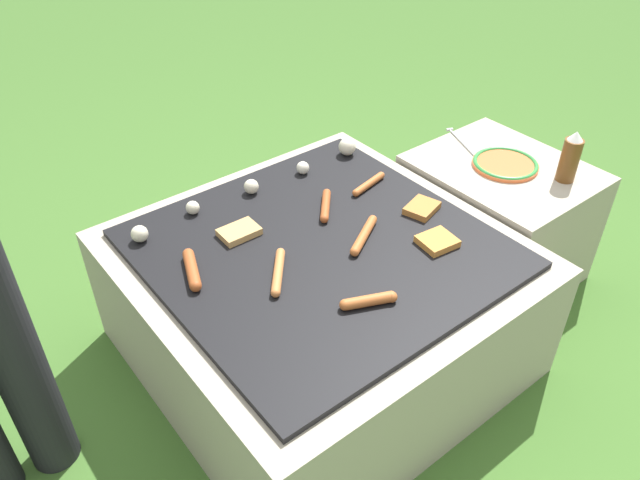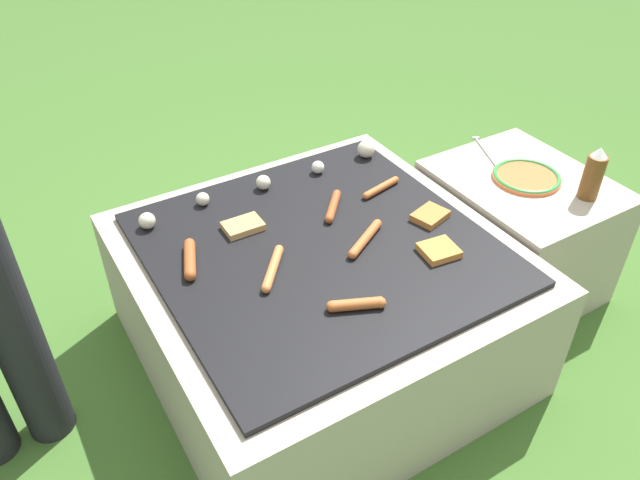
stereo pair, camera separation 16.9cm
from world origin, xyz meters
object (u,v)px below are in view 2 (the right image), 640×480
Objects in this scene: sausage_front_center at (365,239)px; condiment_bottle at (593,174)px; fork_utensil at (485,150)px; plate_colorful at (527,177)px.

condiment_bottle is (0.71, -0.16, 0.07)m from sausage_front_center.
fork_utensil is at bearing 100.50° from condiment_bottle.
plate_colorful is 1.26× the size of condiment_bottle.
plate_colorful is at bearing 115.78° from condiment_bottle.
condiment_bottle is (0.08, -0.17, 0.07)m from plate_colorful.
condiment_bottle reaches higher than fork_utensil.
plate_colorful reaches higher than fork_utensil.
condiment_bottle reaches higher than plate_colorful.
fork_utensil is at bearing 18.26° from sausage_front_center.
condiment_bottle is 0.86× the size of fork_utensil.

